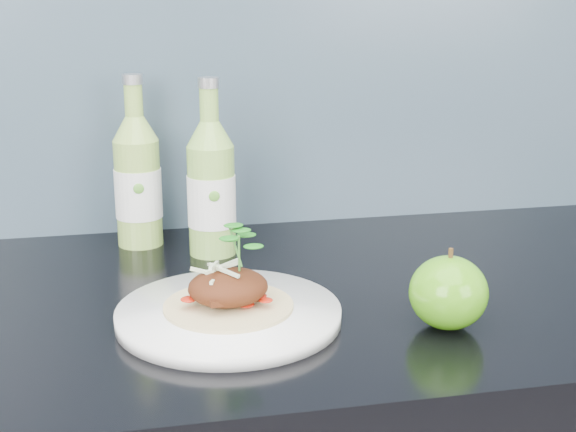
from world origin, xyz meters
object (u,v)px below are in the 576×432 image
Objects in this scene: dinner_plate at (229,314)px; cider_bottle_right at (211,189)px; green_apple at (448,293)px; cider_bottle_left at (138,182)px.

cider_bottle_right is (0.01, 0.24, 0.08)m from dinner_plate.
dinner_plate is 3.11× the size of green_apple.
cider_bottle_left is (-0.09, 0.30, 0.08)m from dinner_plate.
green_apple reaches higher than dinner_plate.
cider_bottle_right is (-0.22, 0.30, 0.05)m from green_apple.
green_apple is 0.38m from cider_bottle_right.
dinner_plate is 0.24m from green_apple.
cider_bottle_left is at bearing 130.77° from green_apple.
cider_bottle_left is 0.12m from cider_bottle_right.
cider_bottle_right is at bearing 87.45° from dinner_plate.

